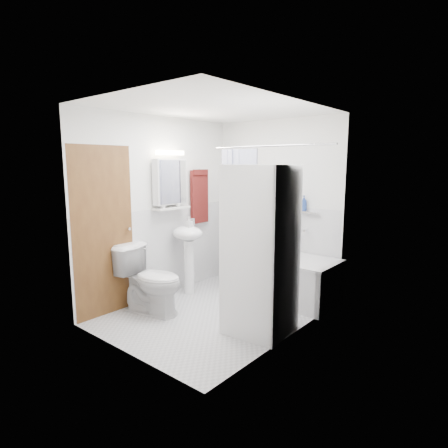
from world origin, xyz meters
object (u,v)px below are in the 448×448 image
Objects in this scene: sink at (188,244)px; toilet at (151,280)px; bathtub at (280,275)px; washer_dryer at (261,250)px.

sink reaches higher than toilet.
bathtub is 1.70m from toilet.
toilet is (0.14, -0.77, -0.30)m from sink.
washer_dryer is (0.36, -1.00, 0.57)m from bathtub.
sink is 1.27× the size of toilet.
sink is at bearing -2.27° from toilet.
washer_dryer reaches higher than sink.
bathtub is at bearing 31.42° from sink.
bathtub is at bearing 104.55° from washer_dryer.
toilet is (-0.93, -1.42, 0.08)m from bathtub.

